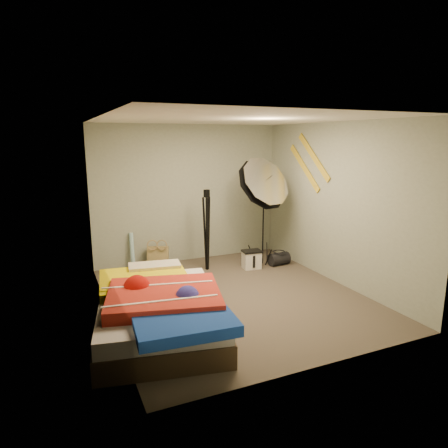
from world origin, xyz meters
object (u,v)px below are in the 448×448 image
bed (160,309)px  camera_tripod (207,224)px  wrapping_roll (132,251)px  photo_umbrella (261,185)px  duffel_bag (279,259)px  tote_bag (158,257)px  camera_case (252,260)px

bed → camera_tripod: 2.43m
wrapping_roll → photo_umbrella: (2.10, -0.84, 1.15)m
duffel_bag → wrapping_roll: bearing=155.9°
duffel_bag → bed: bed is taller
tote_bag → camera_case: bearing=-5.7°
camera_tripod → wrapping_roll: bearing=153.1°
duffel_bag → camera_case: bearing=173.0°
duffel_bag → camera_tripod: size_ratio=0.26×
camera_tripod → camera_case: bearing=-19.8°
camera_case → camera_tripod: bearing=166.0°
bed → photo_umbrella: bearing=36.8°
tote_bag → duffel_bag: size_ratio=1.00×
tote_bag → duffel_bag: bearing=0.1°
wrapping_roll → camera_tripod: (1.18, -0.60, 0.49)m
wrapping_roll → camera_case: size_ratio=2.10×
bed → camera_tripod: size_ratio=1.63×
duffel_bag → camera_tripod: 1.48m
tote_bag → camera_tripod: bearing=-11.7°
photo_umbrella → camera_case: bearing=-171.9°
tote_bag → bed: (-0.60, -2.43, 0.11)m
camera_case → duffel_bag: 0.55m
tote_bag → wrapping_roll: bearing=-173.9°
tote_bag → camera_case: 1.67m
tote_bag → bed: 2.50m
wrapping_roll → duffel_bag: (2.46, -0.89, -0.20)m
tote_bag → photo_umbrella: photo_umbrella is taller
bed → photo_umbrella: 3.08m
tote_bag → bed: bed is taller
wrapping_roll → duffel_bag: size_ratio=1.71×
camera_tripod → duffel_bag: bearing=-12.8°
tote_bag → camera_tripod: camera_tripod is taller
tote_bag → photo_umbrella: 2.23m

